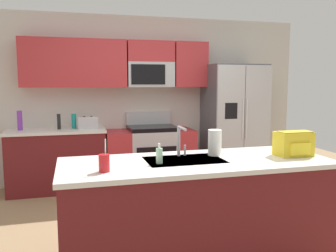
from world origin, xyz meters
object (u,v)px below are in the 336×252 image
Objects in this scene: toaster at (88,123)px; soap_dispenser at (159,155)px; sink_faucet at (180,138)px; backpack at (294,143)px; bottle_purple at (20,121)px; bottle_teal at (74,121)px; refrigerator at (234,122)px; range_oven at (150,155)px; pepper_mill at (59,122)px; drink_cup_red at (104,163)px; paper_towel_roll at (215,143)px.

soap_dispenser is at bearing -78.85° from toaster.
sink_faucet is 1.05m from backpack.
bottle_purple reaches higher than toaster.
toaster is at bearing -25.45° from bottle_teal.
refrigerator is 8.58× the size of bottle_teal.
range_oven is 4.91× the size of bottle_purple.
range_oven reaches higher than soap_dispenser.
backpack reaches higher than toaster.
soap_dispenser is (0.88, -2.47, -0.04)m from pepper_mill.
toaster is 0.22m from bottle_teal.
refrigerator is 2.72m from pepper_mill.
bottle_purple is (-3.24, 0.11, 0.11)m from refrigerator.
pepper_mill is 2.62m from soap_dispenser.
backpack is (0.82, -2.49, 0.57)m from range_oven.
bottle_purple is at bearing 119.37° from soap_dispenser.
sink_faucet is at bearing -71.63° from toaster.
bottle_purple is (-1.86, 0.03, 0.60)m from range_oven.
sink_faucet reaches higher than range_oven.
refrigerator is at bearing -1.88° from bottle_purple.
sink_faucet is 1.11× the size of drink_cup_red.
sink_faucet is at bearing -67.98° from bottle_teal.
paper_towel_roll is at bearing 163.68° from backpack.
range_oven is 4.86× the size of toaster.
range_oven is at bearing 79.58° from soap_dispenser.
refrigerator is at bearing -0.48° from toaster.
backpack is at bearing -52.33° from bottle_teal.
pepper_mill is 0.80× the size of bottle_purple.
bottle_teal is at bearing 94.35° from drink_cup_red.
backpack reaches higher than soap_dispenser.
toaster is at bearing -7.03° from pepper_mill.
toaster is at bearing 108.37° from sink_faucet.
refrigerator is at bearing -2.58° from bottle_teal.
sink_faucet is (1.13, -2.24, 0.06)m from pepper_mill.
toaster is at bearing -176.77° from range_oven.
paper_towel_roll is (0.58, 0.19, 0.05)m from soap_dispenser.
bottle_purple reaches higher than drink_cup_red.
bottle_purple is 2.88m from soap_dispenser.
pepper_mill is 0.93× the size of paper_towel_roll.
backpack is (2.69, -2.52, -0.02)m from bottle_purple.
sink_faucet reaches higher than bottle_teal.
bottle_purple is at bearing 178.93° from range_oven.
soap_dispenser is 0.71× the size of paper_towel_roll.
drink_cup_red is at bearing -70.57° from bottle_purple.
drink_cup_red is at bearing -152.09° from sink_faucet.
bottle_purple is at bearing 130.64° from paper_towel_roll.
drink_cup_red is (-2.30, -2.56, 0.04)m from refrigerator.
pepper_mill is at bearing 116.81° from sink_faucet.
bottle_purple is 3.68m from backpack.
refrigerator is 6.56× the size of sink_faucet.
refrigerator reaches higher than backpack.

